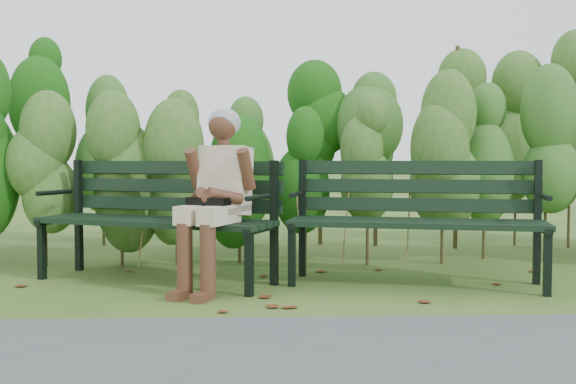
{
  "coord_description": "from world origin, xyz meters",
  "views": [
    {
      "loc": [
        -0.2,
        -5.19,
        1.04
      ],
      "look_at": [
        0.0,
        0.35,
        0.75
      ],
      "focal_mm": 42.0,
      "sensor_mm": 36.0,
      "label": 1
    }
  ],
  "objects": [
    {
      "name": "ground",
      "position": [
        0.0,
        0.0,
        0.0
      ],
      "size": [
        80.0,
        80.0,
        0.0
      ],
      "primitive_type": "plane",
      "color": "#30541B"
    },
    {
      "name": "hedge_band",
      "position": [
        0.0,
        1.86,
        1.26
      ],
      "size": [
        11.04,
        1.67,
        2.42
      ],
      "color": "#47381E",
      "rests_on": "ground"
    },
    {
      "name": "leaf_litter",
      "position": [
        -0.34,
        -0.16,
        0.0
      ],
      "size": [
        5.58,
        2.22,
        0.01
      ],
      "color": "#5E2D13",
      "rests_on": "ground"
    },
    {
      "name": "bench_left",
      "position": [
        -1.06,
        0.49,
        0.6
      ],
      "size": [
        2.12,
        1.41,
        1.01
      ],
      "color": "black",
      "rests_on": "ground"
    },
    {
      "name": "bench_right",
      "position": [
        1.05,
        0.28,
        0.6
      ],
      "size": [
        2.13,
        1.11,
        1.02
      ],
      "color": "black",
      "rests_on": "ground"
    },
    {
      "name": "seated_woman",
      "position": [
        -0.57,
        0.06,
        0.81
      ],
      "size": [
        0.66,
        0.87,
        1.43
      ],
      "color": "#C7B599",
      "rests_on": "ground"
    }
  ]
}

